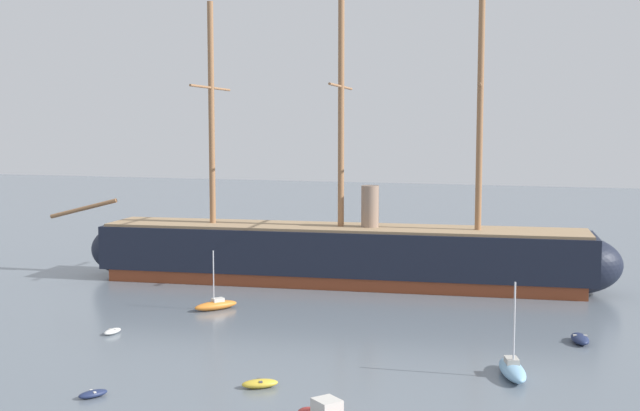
# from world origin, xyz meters

# --- Properties ---
(tall_ship) EXTENTS (61.94, 15.21, 29.80)m
(tall_ship) POSITION_xyz_m (-4.43, 52.67, 3.25)
(tall_ship) COLOR brown
(tall_ship) RESTS_ON ground
(dinghy_foreground_left) EXTENTS (1.71, 2.02, 0.44)m
(dinghy_foreground_left) POSITION_xyz_m (-8.82, 13.27, 0.22)
(dinghy_foreground_left) COLOR #1E284C
(dinghy_foreground_left) RESTS_ON ground
(dinghy_near_centre) EXTENTS (2.54, 2.10, 0.55)m
(dinghy_near_centre) POSITION_xyz_m (0.33, 18.16, 0.28)
(dinghy_near_centre) COLOR gold
(dinghy_near_centre) RESTS_ON ground
(dinghy_mid_left) EXTENTS (1.06, 1.92, 0.43)m
(dinghy_mid_left) POSITION_xyz_m (-16.07, 27.06, 0.22)
(dinghy_mid_left) COLOR silver
(dinghy_mid_left) RESTS_ON ground
(sailboat_mid_right) EXTENTS (2.87, 5.22, 6.51)m
(sailboat_mid_right) POSITION_xyz_m (15.55, 25.41, 0.55)
(sailboat_mid_right) COLOR #7FB2D6
(sailboat_mid_right) RESTS_ON ground
(sailboat_alongside_bow) EXTENTS (3.59, 4.08, 5.47)m
(sailboat_alongside_bow) POSITION_xyz_m (-11.80, 37.49, 0.46)
(sailboat_alongside_bow) COLOR orange
(sailboat_alongside_bow) RESTS_ON ground
(dinghy_alongside_stern) EXTENTS (1.86, 3.07, 0.68)m
(dinghy_alongside_stern) POSITION_xyz_m (19.83, 35.71, 0.34)
(dinghy_alongside_stern) COLOR #1E284C
(dinghy_alongside_stern) RESTS_ON ground
(dinghy_far_left) EXTENTS (2.78, 2.41, 0.61)m
(dinghy_far_left) POSITION_xyz_m (-26.35, 56.52, 0.31)
(dinghy_far_left) COLOR silver
(dinghy_far_left) RESTS_ON ground
(motorboat_distant_centre) EXTENTS (2.25, 3.67, 1.44)m
(motorboat_distant_centre) POSITION_xyz_m (1.13, 64.03, 0.50)
(motorboat_distant_centre) COLOR #B22D28
(motorboat_distant_centre) RESTS_ON ground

